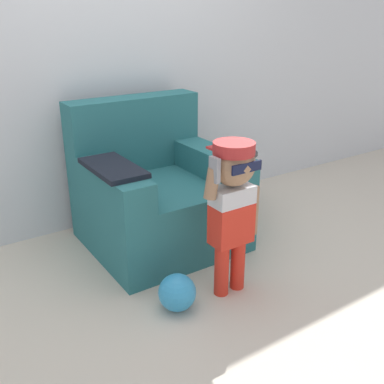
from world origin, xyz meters
The scene contains 6 objects.
ground_plane centered at (0.00, 0.00, 0.00)m, with size 10.00×10.00×0.00m, color beige.
wall_back centered at (0.00, 0.65, 1.30)m, with size 10.00×0.05×2.60m.
armchair centered at (0.17, 0.12, 0.35)m, with size 0.97×0.91×0.96m.
person_child centered at (0.21, -0.66, 0.59)m, with size 0.36×0.27×0.89m.
side_table centered at (0.87, 0.12, 0.32)m, with size 0.31×0.31×0.53m.
toy_ball centered at (-0.13, -0.64, 0.10)m, with size 0.21×0.21×0.21m.
Camera 1 is at (-1.19, -2.38, 1.50)m, focal length 42.00 mm.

